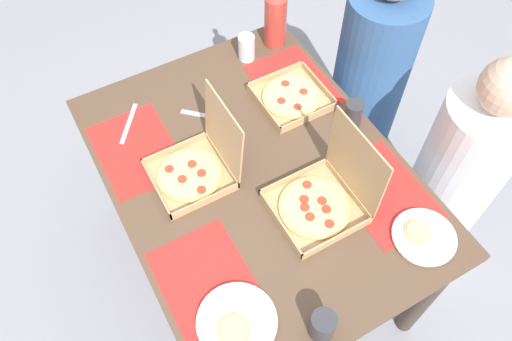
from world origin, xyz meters
TOP-DOWN VIEW (x-y plane):
  - ground_plane at (0.00, 0.00)m, footprint 6.00×6.00m
  - dining_table at (0.00, 0.00)m, footprint 1.27×0.95m
  - placemat_near_left at (-0.29, -0.33)m, footprint 0.36×0.26m
  - placemat_near_right at (0.29, -0.33)m, footprint 0.36×0.26m
  - placemat_far_left at (-0.29, 0.33)m, footprint 0.36×0.26m
  - placemat_far_right at (0.29, 0.33)m, footprint 0.36×0.26m
  - pizza_box_center at (-0.09, -0.18)m, footprint 0.25×0.28m
  - pizza_box_corner_left at (0.23, 0.12)m, footprint 0.27×0.27m
  - pizza_box_edge_far at (-0.22, 0.28)m, footprint 0.25×0.25m
  - plate_far_right at (0.48, 0.33)m, footprint 0.20×0.20m
  - plate_middle at (0.43, -0.31)m, footprint 0.23×0.23m
  - soda_bottle at (-0.53, 0.38)m, footprint 0.09×0.09m
  - cup_clear_left at (-0.01, 0.41)m, footprint 0.07×0.07m
  - cup_dark at (-0.50, 0.24)m, footprint 0.07×0.07m
  - cup_clear_right at (0.57, -0.11)m, footprint 0.07×0.07m
  - fork_by_near_right at (-0.41, -0.31)m, footprint 0.16×0.13m
  - knife_by_far_right at (-0.30, -0.04)m, footprint 0.16×0.17m
  - diner_left_seat at (-0.29, 0.74)m, footprint 0.32×0.32m
  - diner_right_seat at (0.29, 0.74)m, footprint 0.32×0.32m

SIDE VIEW (x-z plane):
  - ground_plane at x=0.00m, z-range 0.00..0.00m
  - diner_right_seat at x=0.29m, z-range -0.06..1.08m
  - diner_left_seat at x=-0.29m, z-range -0.06..1.14m
  - dining_table at x=0.00m, z-range 0.26..1.01m
  - placemat_near_left at x=-0.29m, z-range 0.75..0.76m
  - placemat_near_right at x=0.29m, z-range 0.75..0.76m
  - placemat_far_left at x=-0.29m, z-range 0.75..0.76m
  - placemat_far_right at x=0.29m, z-range 0.75..0.76m
  - fork_by_near_right at x=-0.41m, z-range 0.75..0.76m
  - knife_by_far_right at x=-0.30m, z-range 0.75..0.76m
  - plate_far_right at x=0.48m, z-range 0.75..0.78m
  - plate_middle at x=0.43m, z-range 0.75..0.78m
  - pizza_box_edge_far at x=-0.22m, z-range 0.75..0.78m
  - pizza_box_center at x=-0.09m, z-range 0.66..0.94m
  - pizza_box_corner_left at x=0.23m, z-range 0.65..0.95m
  - cup_clear_right at x=0.57m, z-range 0.75..0.85m
  - cup_clear_left at x=-0.01m, z-range 0.75..0.86m
  - cup_dark at x=-0.50m, z-range 0.75..0.86m
  - soda_bottle at x=-0.53m, z-range 0.72..1.05m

